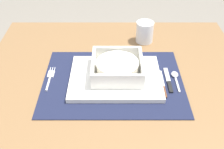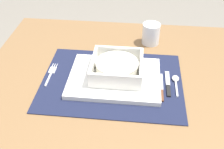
{
  "view_description": "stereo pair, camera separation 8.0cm",
  "coord_description": "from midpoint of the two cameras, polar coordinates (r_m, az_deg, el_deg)",
  "views": [
    {
      "loc": [
        -0.01,
        -0.78,
        1.33
      ],
      "look_at": [
        -0.01,
        -0.05,
        0.76
      ],
      "focal_mm": 44.87,
      "sensor_mm": 36.0,
      "label": 1
    },
    {
      "loc": [
        0.07,
        -0.78,
        1.33
      ],
      "look_at": [
        -0.01,
        -0.05,
        0.76
      ],
      "focal_mm": 44.87,
      "sensor_mm": 36.0,
      "label": 2
    }
  ],
  "objects": [
    {
      "name": "spoon",
      "position": [
        0.97,
        10.28,
        -0.41
      ],
      "size": [
        0.02,
        0.11,
        0.01
      ],
      "rotation": [
        0.0,
        0.0,
        0.07
      ],
      "color": "silver",
      "rests_on": "placemat"
    },
    {
      "name": "fork",
      "position": [
        0.99,
        -14.93,
        -0.54
      ],
      "size": [
        0.02,
        0.13,
        0.0
      ],
      "rotation": [
        0.0,
        0.0,
        0.01
      ],
      "color": "silver",
      "rests_on": "placemat"
    },
    {
      "name": "porridge_bowl",
      "position": [
        0.94,
        -1.55,
        1.36
      ],
      "size": [
        0.17,
        0.17,
        0.06
      ],
      "color": "white",
      "rests_on": "serving_plate"
    },
    {
      "name": "bread_knife",
      "position": [
        0.93,
        7.66,
        -2.26
      ],
      "size": [
        0.01,
        0.14,
        0.01
      ],
      "rotation": [
        0.0,
        0.0,
        -0.04
      ],
      "color": "#59331E",
      "rests_on": "placemat"
    },
    {
      "name": "butter_knife",
      "position": [
        0.95,
        8.92,
        -1.43
      ],
      "size": [
        0.01,
        0.13,
        0.01
      ],
      "rotation": [
        0.0,
        0.0,
        0.03
      ],
      "color": "black",
      "rests_on": "placemat"
    },
    {
      "name": "dining_table",
      "position": [
        1.05,
        -1.75,
        -4.23
      ],
      "size": [
        0.94,
        0.76,
        0.73
      ],
      "color": "brown",
      "rests_on": "ground"
    },
    {
      "name": "serving_plate",
      "position": [
        0.95,
        -2.1,
        -0.71
      ],
      "size": [
        0.31,
        0.24,
        0.02
      ],
      "primitive_type": "cube",
      "color": "white",
      "rests_on": "placemat"
    },
    {
      "name": "drinking_glass",
      "position": [
        1.15,
        4.45,
        8.45
      ],
      "size": [
        0.07,
        0.07,
        0.08
      ],
      "color": "white",
      "rests_on": "dining_table"
    },
    {
      "name": "placemat",
      "position": [
        0.95,
        -2.42,
        -1.44
      ],
      "size": [
        0.47,
        0.36,
        0.0
      ],
      "primitive_type": "cube",
      "color": "#191E38",
      "rests_on": "dining_table"
    }
  ]
}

